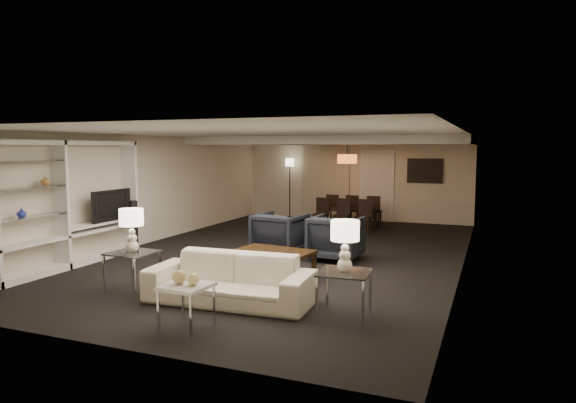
# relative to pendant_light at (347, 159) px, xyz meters

# --- Properties ---
(floor) EXTENTS (11.00, 11.00, 0.00)m
(floor) POSITION_rel_pendant_light_xyz_m (-0.30, -3.50, -1.92)
(floor) COLOR black
(floor) RESTS_ON ground
(ceiling) EXTENTS (7.00, 11.00, 0.02)m
(ceiling) POSITION_rel_pendant_light_xyz_m (-0.30, -3.50, 0.58)
(ceiling) COLOR silver
(ceiling) RESTS_ON ground
(wall_back) EXTENTS (7.00, 0.02, 2.50)m
(wall_back) POSITION_rel_pendant_light_xyz_m (-0.30, 2.00, -0.67)
(wall_back) COLOR beige
(wall_back) RESTS_ON ground
(wall_front) EXTENTS (7.00, 0.02, 2.50)m
(wall_front) POSITION_rel_pendant_light_xyz_m (-0.30, -9.00, -0.67)
(wall_front) COLOR beige
(wall_front) RESTS_ON ground
(wall_left) EXTENTS (0.02, 11.00, 2.50)m
(wall_left) POSITION_rel_pendant_light_xyz_m (-3.80, -3.50, -0.67)
(wall_left) COLOR beige
(wall_left) RESTS_ON ground
(wall_right) EXTENTS (0.02, 11.00, 2.50)m
(wall_right) POSITION_rel_pendant_light_xyz_m (3.20, -3.50, -0.67)
(wall_right) COLOR beige
(wall_right) RESTS_ON ground
(ceiling_soffit) EXTENTS (7.00, 4.00, 0.20)m
(ceiling_soffit) POSITION_rel_pendant_light_xyz_m (-0.30, 0.00, 0.48)
(ceiling_soffit) COLOR silver
(ceiling_soffit) RESTS_ON ceiling
(curtains) EXTENTS (1.50, 0.12, 2.40)m
(curtains) POSITION_rel_pendant_light_xyz_m (-1.20, 1.92, -0.72)
(curtains) COLOR beige
(curtains) RESTS_ON wall_back
(door) EXTENTS (0.90, 0.05, 2.10)m
(door) POSITION_rel_pendant_light_xyz_m (0.40, 1.97, -0.87)
(door) COLOR silver
(door) RESTS_ON wall_back
(painting) EXTENTS (0.95, 0.04, 0.65)m
(painting) POSITION_rel_pendant_light_xyz_m (1.80, 1.96, -0.37)
(painting) COLOR #142D38
(painting) RESTS_ON wall_back
(media_unit) EXTENTS (0.38, 3.40, 2.35)m
(media_unit) POSITION_rel_pendant_light_xyz_m (-3.61, -6.10, -0.74)
(media_unit) COLOR white
(media_unit) RESTS_ON wall_left
(pendant_light) EXTENTS (0.52, 0.52, 0.24)m
(pendant_light) POSITION_rel_pendant_light_xyz_m (0.00, 0.00, 0.00)
(pendant_light) COLOR #D8591E
(pendant_light) RESTS_ON ceiling_soffit
(sofa) EXTENTS (2.43, 1.06, 0.70)m
(sofa) POSITION_rel_pendant_light_xyz_m (0.22, -7.04, -1.57)
(sofa) COLOR beige
(sofa) RESTS_ON floor
(coffee_table) EXTENTS (1.40, 0.93, 0.47)m
(coffee_table) POSITION_rel_pendant_light_xyz_m (0.22, -5.44, -1.69)
(coffee_table) COLOR black
(coffee_table) RESTS_ON floor
(armchair_left) EXTENTS (1.05, 1.07, 0.89)m
(armchair_left) POSITION_rel_pendant_light_xyz_m (-0.38, -3.74, -1.48)
(armchair_left) COLOR black
(armchair_left) RESTS_ON floor
(armchair_right) EXTENTS (0.99, 1.02, 0.89)m
(armchair_right) POSITION_rel_pendant_light_xyz_m (0.82, -3.74, -1.48)
(armchair_right) COLOR black
(armchair_right) RESTS_ON floor
(side_table_left) EXTENTS (0.70, 0.70, 0.61)m
(side_table_left) POSITION_rel_pendant_light_xyz_m (-1.48, -7.04, -1.61)
(side_table_left) COLOR white
(side_table_left) RESTS_ON floor
(side_table_right) EXTENTS (0.70, 0.70, 0.61)m
(side_table_right) POSITION_rel_pendant_light_xyz_m (1.92, -7.04, -1.61)
(side_table_right) COLOR white
(side_table_right) RESTS_ON floor
(table_lamp_left) EXTENTS (0.40, 0.40, 0.68)m
(table_lamp_left) POSITION_rel_pendant_light_xyz_m (-1.48, -7.04, -0.97)
(table_lamp_left) COLOR silver
(table_lamp_left) RESTS_ON side_table_left
(table_lamp_right) EXTENTS (0.39, 0.39, 0.68)m
(table_lamp_right) POSITION_rel_pendant_light_xyz_m (1.92, -7.04, -0.97)
(table_lamp_right) COLOR white
(table_lamp_right) RESTS_ON side_table_right
(marble_table) EXTENTS (0.58, 0.58, 0.55)m
(marble_table) POSITION_rel_pendant_light_xyz_m (0.22, -8.14, -1.65)
(marble_table) COLOR silver
(marble_table) RESTS_ON floor
(gold_gourd_a) EXTENTS (0.17, 0.17, 0.17)m
(gold_gourd_a) POSITION_rel_pendant_light_xyz_m (0.12, -8.14, -1.29)
(gold_gourd_a) COLOR tan
(gold_gourd_a) RESTS_ON marble_table
(gold_gourd_b) EXTENTS (0.15, 0.15, 0.15)m
(gold_gourd_b) POSITION_rel_pendant_light_xyz_m (0.32, -8.14, -1.30)
(gold_gourd_b) COLOR #E6D379
(gold_gourd_b) RESTS_ON marble_table
(television) EXTENTS (1.08, 0.14, 0.62)m
(television) POSITION_rel_pendant_light_xyz_m (-3.58, -5.18, -0.86)
(television) COLOR black
(television) RESTS_ON media_unit
(vase_blue) EXTENTS (0.16, 0.16, 0.16)m
(vase_blue) POSITION_rel_pendant_light_xyz_m (-3.61, -7.19, -0.78)
(vase_blue) COLOR #2532A4
(vase_blue) RESTS_ON media_unit
(vase_amber) EXTENTS (0.17, 0.17, 0.18)m
(vase_amber) POSITION_rel_pendant_light_xyz_m (-3.61, -6.67, -0.27)
(vase_amber) COLOR #AF743A
(vase_amber) RESTS_ON media_unit
(floor_speaker) EXTENTS (0.17, 0.17, 1.17)m
(floor_speaker) POSITION_rel_pendant_light_xyz_m (-3.03, -5.07, -1.34)
(floor_speaker) COLOR black
(floor_speaker) RESTS_ON floor
(dining_table) EXTENTS (1.76, 1.14, 0.58)m
(dining_table) POSITION_rel_pendant_light_xyz_m (-0.06, 0.40, -1.63)
(dining_table) COLOR black
(dining_table) RESTS_ON floor
(chair_nl) EXTENTS (0.43, 0.43, 0.86)m
(chair_nl) POSITION_rel_pendant_light_xyz_m (-0.66, -0.25, -1.49)
(chair_nl) COLOR black
(chair_nl) RESTS_ON floor
(chair_nm) EXTENTS (0.40, 0.40, 0.86)m
(chair_nm) POSITION_rel_pendant_light_xyz_m (-0.06, -0.25, -1.49)
(chair_nm) COLOR black
(chair_nm) RESTS_ON floor
(chair_nr) EXTENTS (0.41, 0.41, 0.86)m
(chair_nr) POSITION_rel_pendant_light_xyz_m (0.54, -0.25, -1.49)
(chair_nr) COLOR black
(chair_nr) RESTS_ON floor
(chair_fl) EXTENTS (0.41, 0.41, 0.86)m
(chair_fl) POSITION_rel_pendant_light_xyz_m (-0.66, 1.05, -1.49)
(chair_fl) COLOR black
(chair_fl) RESTS_ON floor
(chair_fm) EXTENTS (0.43, 0.43, 0.86)m
(chair_fm) POSITION_rel_pendant_light_xyz_m (-0.06, 1.05, -1.49)
(chair_fm) COLOR black
(chair_fm) RESTS_ON floor
(chair_fr) EXTENTS (0.41, 0.41, 0.86)m
(chair_fr) POSITION_rel_pendant_light_xyz_m (0.54, 1.05, -1.49)
(chair_fr) COLOR black
(chair_fr) RESTS_ON floor
(floor_lamp) EXTENTS (0.27, 0.27, 1.89)m
(floor_lamp) POSITION_rel_pendant_light_xyz_m (-2.34, 1.70, -0.98)
(floor_lamp) COLOR black
(floor_lamp) RESTS_ON floor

